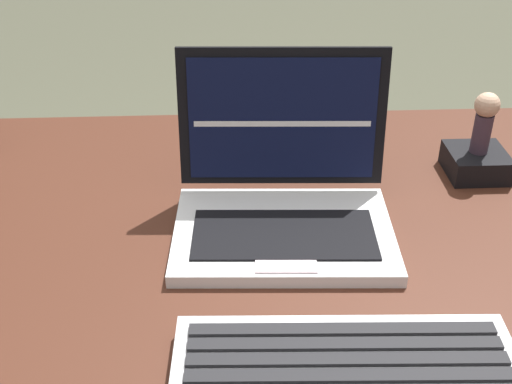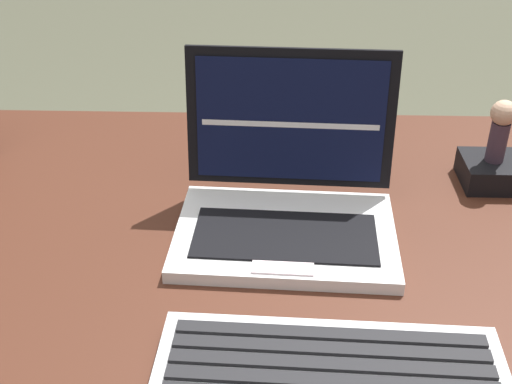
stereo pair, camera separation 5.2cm
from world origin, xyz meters
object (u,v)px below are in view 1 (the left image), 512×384
(laptop_front, at_px, (283,197))
(external_keyboard, at_px, (346,369))
(figurine_stand, at_px, (476,163))
(figurine, at_px, (485,119))

(laptop_front, bearing_deg, external_keyboard, -81.56)
(external_keyboard, bearing_deg, laptop_front, 98.44)
(figurine_stand, relative_size, figurine, 0.91)
(figurine_stand, bearing_deg, laptop_front, -157.66)
(external_keyboard, xyz_separation_m, figurine_stand, (0.26, 0.39, 0.01))
(figurine_stand, bearing_deg, figurine, 0.00)
(external_keyboard, xyz_separation_m, figurine, (0.26, 0.39, 0.08))
(laptop_front, relative_size, external_keyboard, 0.84)
(laptop_front, xyz_separation_m, external_keyboard, (0.04, -0.27, -0.03))
(figurine, bearing_deg, laptop_front, -157.66)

